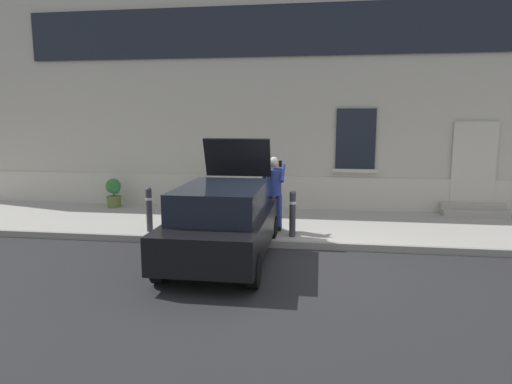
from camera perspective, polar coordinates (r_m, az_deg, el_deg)
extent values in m
plane|color=#232326|center=(8.80, 5.94, -8.92)|extent=(80.00, 80.00, 0.00)
cube|color=#99968E|center=(11.48, 6.53, -4.24)|extent=(24.00, 3.60, 0.15)
cube|color=gray|center=(9.68, 6.18, -6.78)|extent=(24.00, 0.12, 0.15)
cube|color=#B2AD9E|center=(13.70, 7.15, 13.40)|extent=(24.00, 1.40, 7.50)
cube|color=#BCB7A8|center=(13.13, 6.81, -0.43)|extent=(24.00, 0.08, 1.10)
cube|color=brown|center=(13.64, 26.08, 3.18)|extent=(1.00, 0.08, 2.10)
cube|color=#BCB7A8|center=(13.62, 26.12, 3.38)|extent=(1.16, 0.06, 2.24)
cube|color=black|center=(12.98, 12.64, 6.64)|extent=(1.10, 0.06, 1.70)
cube|color=#BCB7A8|center=(13.02, 12.51, 2.67)|extent=(1.30, 0.12, 0.10)
cube|color=black|center=(13.17, 7.22, 19.94)|extent=(16.80, 0.06, 1.40)
cube|color=#9E998E|center=(13.40, 26.27, -2.52)|extent=(1.69, 0.32, 0.16)
cube|color=#9E998E|center=(13.68, 25.88, -1.92)|extent=(1.69, 0.32, 0.32)
cube|color=black|center=(8.76, -4.11, -4.76)|extent=(1.76, 4.00, 0.64)
cube|color=black|center=(8.50, -4.38, -1.07)|extent=(1.54, 2.40, 0.56)
cube|color=black|center=(10.74, -1.79, -3.34)|extent=(1.66, 0.10, 0.20)
cube|color=yellow|center=(10.70, -1.79, -2.40)|extent=(0.52, 0.02, 0.12)
cube|color=#B21414|center=(10.80, -5.75, -0.92)|extent=(0.16, 0.04, 0.18)
cube|color=#B21414|center=(10.54, 2.24, -1.14)|extent=(0.16, 0.04, 0.18)
cube|color=black|center=(9.97, -2.40, 4.43)|extent=(1.49, 0.37, 0.87)
cylinder|color=black|center=(7.78, -12.14, -9.21)|extent=(0.20, 0.60, 0.60)
cylinder|color=black|center=(7.39, -0.34, -9.99)|extent=(0.20, 0.60, 0.60)
cylinder|color=black|center=(10.35, -6.74, -4.45)|extent=(0.20, 0.60, 0.60)
cylinder|color=black|center=(10.06, 2.08, -4.79)|extent=(0.20, 0.60, 0.60)
cylinder|color=#333338|center=(9.96, 4.70, -3.04)|extent=(0.14, 0.14, 0.95)
sphere|color=#333338|center=(9.86, 4.73, -0.23)|extent=(0.15, 0.15, 0.15)
cylinder|color=silver|center=(9.90, 4.72, -1.37)|extent=(0.15, 0.15, 0.06)
cylinder|color=#333338|center=(10.69, -13.50, -2.42)|extent=(0.14, 0.14, 0.95)
sphere|color=#333338|center=(10.60, -13.60, 0.20)|extent=(0.15, 0.15, 0.15)
cylinder|color=silver|center=(10.63, -13.56, -0.86)|extent=(0.15, 0.15, 0.06)
cylinder|color=navy|center=(10.50, 1.73, -2.51)|extent=(0.15, 0.15, 0.82)
cube|color=black|center=(10.65, 1.75, -4.55)|extent=(0.12, 0.28, 0.10)
cylinder|color=navy|center=(10.48, 2.92, -2.54)|extent=(0.15, 0.15, 0.82)
cube|color=black|center=(10.62, 2.94, -4.59)|extent=(0.12, 0.28, 0.10)
cylinder|color=navy|center=(10.33, 2.33, 1.33)|extent=(0.34, 0.42, 0.66)
sphere|color=tan|center=(10.22, 2.31, 3.76)|extent=(0.22, 0.22, 0.22)
sphere|color=silver|center=(10.21, 2.31, 3.93)|extent=(0.21, 0.21, 0.21)
cylinder|color=navy|center=(10.32, 1.09, 1.26)|extent=(0.09, 0.16, 0.57)
cylinder|color=navy|center=(10.25, 3.43, 2.43)|extent=(0.09, 0.43, 0.40)
cube|color=black|center=(10.19, 3.14, 3.63)|extent=(0.07, 0.02, 0.15)
cylinder|color=#606B38|center=(13.97, -17.71, -1.17)|extent=(0.40, 0.40, 0.34)
cylinder|color=#606B38|center=(13.95, -17.73, -0.61)|extent=(0.44, 0.44, 0.05)
cylinder|color=#47331E|center=(13.92, -17.76, 0.00)|extent=(0.04, 0.04, 0.24)
sphere|color=#286B2D|center=(13.90, -17.80, 0.73)|extent=(0.44, 0.44, 0.44)
sphere|color=#286B2D|center=(13.82, -17.50, 0.28)|extent=(0.24, 0.24, 0.24)
cylinder|color=beige|center=(13.04, -7.68, -1.54)|extent=(0.40, 0.40, 0.34)
cylinder|color=beige|center=(13.01, -7.69, -0.93)|extent=(0.44, 0.44, 0.05)
cylinder|color=#47331E|center=(12.99, -7.71, -0.28)|extent=(0.04, 0.04, 0.24)
sphere|color=#387F33|center=(12.96, -7.72, 0.51)|extent=(0.44, 0.44, 0.44)
sphere|color=#387F33|center=(12.90, -7.35, 0.02)|extent=(0.24, 0.24, 0.24)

